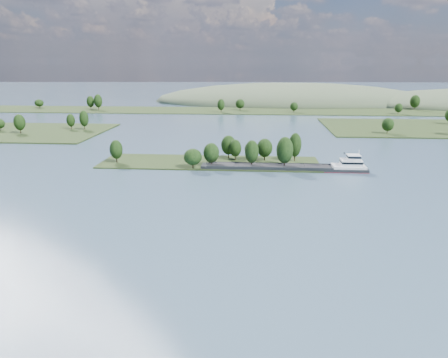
{
  "coord_description": "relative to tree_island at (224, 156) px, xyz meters",
  "views": [
    {
      "loc": [
        21.87,
        -15.51,
        45.36
      ],
      "look_at": [
        10.47,
        130.0,
        6.0
      ],
      "focal_mm": 35.0,
      "sensor_mm": 36.0,
      "label": 1
    }
  ],
  "objects": [
    {
      "name": "tree_island",
      "position": [
        0.0,
        0.0,
        0.0
      ],
      "size": [
        100.0,
        31.69,
        15.05
      ],
      "color": "#202F15",
      "rests_on": "ground"
    },
    {
      "name": "back_shoreline",
      "position": [
        -0.34,
        221.14,
        -3.05
      ],
      "size": [
        900.0,
        60.0,
        16.06
      ],
      "color": "#202F15",
      "rests_on": "ground"
    },
    {
      "name": "ground",
      "position": [
        -6.83,
        -58.68,
        -3.72
      ],
      "size": [
        1800.0,
        1800.0,
        0.0
      ],
      "primitive_type": "plane",
      "color": "#374F5F",
      "rests_on": "ground"
    },
    {
      "name": "hill_west",
      "position": [
        53.17,
        321.32,
        -3.72
      ],
      "size": [
        320.0,
        160.0,
        44.0
      ],
      "primitive_type": "ellipsoid",
      "color": "#404F36",
      "rests_on": "ground"
    },
    {
      "name": "cargo_barge",
      "position": [
        31.56,
        -8.67,
        -2.5
      ],
      "size": [
        71.37,
        8.88,
        9.65
      ],
      "color": "black",
      "rests_on": "ground"
    }
  ]
}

